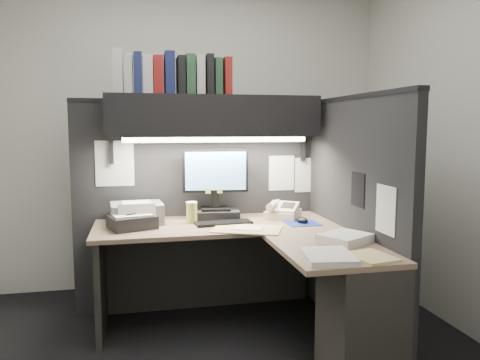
# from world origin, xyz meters

# --- Properties ---
(floor) EXTENTS (3.50, 3.50, 0.00)m
(floor) POSITION_xyz_m (0.00, 0.00, 0.00)
(floor) COLOR black
(floor) RESTS_ON ground
(wall_back) EXTENTS (3.50, 0.04, 2.70)m
(wall_back) POSITION_xyz_m (0.00, 1.50, 1.35)
(wall_back) COLOR silver
(wall_back) RESTS_ON floor
(wall_front) EXTENTS (3.50, 0.04, 2.70)m
(wall_front) POSITION_xyz_m (0.00, -1.50, 1.35)
(wall_front) COLOR silver
(wall_front) RESTS_ON floor
(wall_right) EXTENTS (0.04, 3.00, 2.70)m
(wall_right) POSITION_xyz_m (1.75, 0.00, 1.35)
(wall_right) COLOR silver
(wall_right) RESTS_ON floor
(partition_back) EXTENTS (1.90, 0.06, 1.60)m
(partition_back) POSITION_xyz_m (0.03, 0.93, 0.80)
(partition_back) COLOR black
(partition_back) RESTS_ON floor
(partition_right) EXTENTS (0.06, 1.50, 1.60)m
(partition_right) POSITION_xyz_m (0.98, 0.18, 0.80)
(partition_right) COLOR black
(partition_right) RESTS_ON floor
(desk) EXTENTS (1.70, 1.53, 0.73)m
(desk) POSITION_xyz_m (0.43, -0.00, 0.44)
(desk) COLOR #8D705A
(desk) RESTS_ON floor
(overhead_shelf) EXTENTS (1.55, 0.34, 0.30)m
(overhead_shelf) POSITION_xyz_m (0.12, 0.75, 1.50)
(overhead_shelf) COLOR black
(overhead_shelf) RESTS_ON partition_back
(task_light_tube) EXTENTS (1.32, 0.04, 0.04)m
(task_light_tube) POSITION_xyz_m (0.12, 0.61, 1.33)
(task_light_tube) COLOR white
(task_light_tube) RESTS_ON overhead_shelf
(monitor) EXTENTS (0.49, 0.25, 0.53)m
(monitor) POSITION_xyz_m (0.13, 0.72, 0.94)
(monitor) COLOR black
(monitor) RESTS_ON desk
(keyboard) EXTENTS (0.41, 0.17, 0.02)m
(keyboard) POSITION_xyz_m (0.16, 0.52, 0.74)
(keyboard) COLOR black
(keyboard) RESTS_ON desk
(mousepad) EXTENTS (0.23, 0.21, 0.00)m
(mousepad) POSITION_xyz_m (0.72, 0.43, 0.73)
(mousepad) COLOR navy
(mousepad) RESTS_ON desk
(mouse) EXTENTS (0.10, 0.13, 0.04)m
(mouse) POSITION_xyz_m (0.72, 0.44, 0.75)
(mouse) COLOR black
(mouse) RESTS_ON mousepad
(telephone) EXTENTS (0.33, 0.33, 0.10)m
(telephone) POSITION_xyz_m (0.64, 0.65, 0.78)
(telephone) COLOR beige
(telephone) RESTS_ON desk
(coffee_cup) EXTENTS (0.10, 0.10, 0.14)m
(coffee_cup) POSITION_xyz_m (-0.06, 0.63, 0.80)
(coffee_cup) COLOR #D1C053
(coffee_cup) RESTS_ON desk
(printer) EXTENTS (0.38, 0.33, 0.14)m
(printer) POSITION_xyz_m (-0.45, 0.71, 0.80)
(printer) COLOR gray
(printer) RESTS_ON desk
(notebook_stack) EXTENTS (0.36, 0.33, 0.09)m
(notebook_stack) POSITION_xyz_m (-0.48, 0.53, 0.77)
(notebook_stack) COLOR black
(notebook_stack) RESTS_ON desk
(open_folder) EXTENTS (0.53, 0.45, 0.01)m
(open_folder) POSITION_xyz_m (0.28, 0.32, 0.73)
(open_folder) COLOR #D7BB79
(open_folder) RESTS_ON desk
(paper_stack_a) EXTENTS (0.36, 0.34, 0.05)m
(paper_stack_a) POSITION_xyz_m (0.77, -0.15, 0.76)
(paper_stack_a) COLOR white
(paper_stack_a) RESTS_ON desk
(paper_stack_b) EXTENTS (0.29, 0.34, 0.03)m
(paper_stack_b) POSITION_xyz_m (0.54, -0.46, 0.75)
(paper_stack_b) COLOR white
(paper_stack_b) RESTS_ON desk
(manila_stack) EXTENTS (0.24, 0.29, 0.01)m
(manila_stack) POSITION_xyz_m (0.76, -0.49, 0.74)
(manila_stack) COLOR #D7BB79
(manila_stack) RESTS_ON desk
(binder_row) EXTENTS (0.82, 0.25, 0.31)m
(binder_row) POSITION_xyz_m (-0.18, 0.75, 1.79)
(binder_row) COLOR beige
(binder_row) RESTS_ON overhead_shelf
(pinned_papers) EXTENTS (1.76, 1.31, 0.51)m
(pinned_papers) POSITION_xyz_m (0.42, 0.56, 1.05)
(pinned_papers) COLOR white
(pinned_papers) RESTS_ON partition_back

